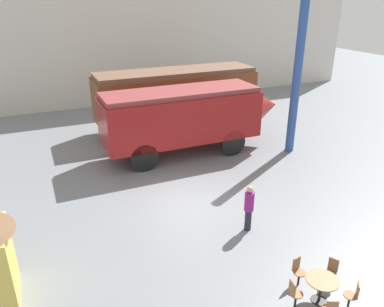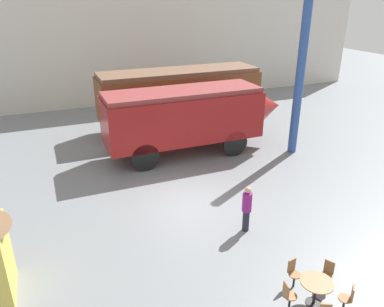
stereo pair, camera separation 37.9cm
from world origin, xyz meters
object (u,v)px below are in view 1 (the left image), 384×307
Objects in this scene: cafe_table_near at (322,284)px; visitor_person at (249,206)px; streamlined_locomotive at (194,114)px; cafe_chair_0 at (298,269)px; passenger_coach_wooden at (176,93)px.

visitor_person reaches higher than cafe_table_near.
streamlined_locomotive is 10.46m from cafe_chair_0.
passenger_coach_wooden reaches higher than visitor_person.
cafe_table_near is at bearing -96.52° from passenger_coach_wooden.
streamlined_locomotive is (-0.61, -3.98, -0.10)m from passenger_coach_wooden.
passenger_coach_wooden is at bearing 81.32° from streamlined_locomotive.
cafe_table_near is 1.03× the size of cafe_chair_0.
cafe_chair_0 is at bearing -92.60° from visitor_person.
cafe_chair_0 is (-1.86, -14.23, -1.72)m from passenger_coach_wooden.
streamlined_locomotive is 7.51m from visitor_person.
passenger_coach_wooden is 15.23m from cafe_table_near.
visitor_person reaches higher than cafe_chair_0.
passenger_coach_wooden is 10.91× the size of cafe_table_near.
cafe_chair_0 is (-1.26, -10.26, -1.62)m from streamlined_locomotive.
passenger_coach_wooden is at bearing 81.30° from visitor_person.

